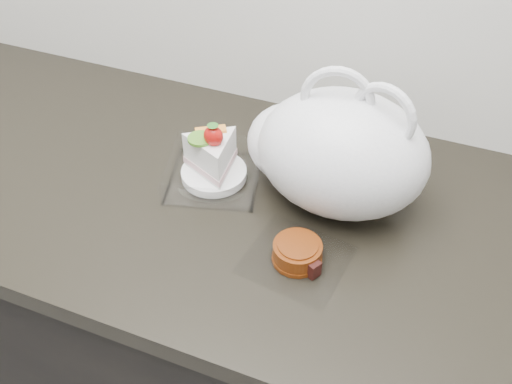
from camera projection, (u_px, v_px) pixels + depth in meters
The scene contains 4 objects.
counter at pixel (221, 331), 1.34m from camera, with size 2.04×0.64×0.90m.
cake_tray at pixel (213, 164), 1.04m from camera, with size 0.20×0.20×0.13m.
mooncake_wrap at pixel (298, 254), 0.90m from camera, with size 0.17×0.17×0.04m.
plastic_bag at pixel (332, 151), 0.95m from camera, with size 0.34×0.25×0.27m.
Camera 1 is at (0.36, 1.00, 1.59)m, focal length 40.00 mm.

